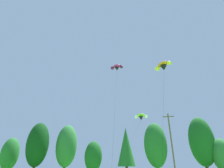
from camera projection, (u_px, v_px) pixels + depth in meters
The scene contains 12 objects.
treeline_tree_a at pixel (10, 154), 49.12m from camera, with size 4.65×4.65×10.56m.
treeline_tree_b at pixel (38, 144), 47.76m from camera, with size 5.61×5.61×14.12m.
treeline_tree_c at pixel (66, 146), 49.50m from camera, with size 5.56×5.56×13.92m.
treeline_tree_d at pixel (93, 156), 44.40m from camera, with size 4.23×4.23×8.98m.
treeline_tree_e at pixel (126, 146), 45.51m from camera, with size 4.33×4.33×12.40m.
treeline_tree_f at pixel (155, 145), 42.78m from camera, with size 5.27×5.27×12.86m.
treeline_tree_g at pixel (202, 141), 42.20m from camera, with size 5.58×5.58×14.00m.
treeline_tree_h at pixel (222, 155), 39.17m from camera, with size 4.17×4.17×8.80m.
utility_pole at pixel (172, 145), 34.17m from camera, with size 2.20×0.26×12.68m.
parafoil_kite_high_magenta at pixel (117, 67), 44.39m from camera, with size 3.96×16.10×24.17m.
parafoil_kite_mid_orange at pixel (163, 66), 33.68m from camera, with size 4.17×10.49×18.96m.
parafoil_kite_far_lime_white at pixel (141, 117), 32.32m from camera, with size 4.39×10.26×9.96m.
Camera 1 is at (2.61, -0.39, 2.36)m, focal length 29.34 mm.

